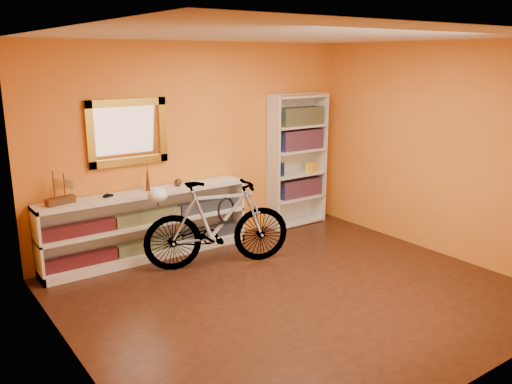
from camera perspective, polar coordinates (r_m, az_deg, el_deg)
floor at (r=5.69m, az=4.17°, el=-10.82°), size 4.50×4.00×0.01m
ceiling at (r=5.15m, az=4.71°, el=16.49°), size 4.50×4.00×0.01m
back_wall at (r=6.90m, az=-6.32°, el=5.02°), size 4.50×0.01×2.60m
left_wall at (r=4.23m, az=-19.80°, el=-1.73°), size 0.01×4.00×2.60m
right_wall at (r=6.91m, az=19.01°, el=4.33°), size 0.01×4.00×2.60m
gilt_mirror at (r=6.42m, az=-13.66°, el=6.27°), size 0.98×0.06×0.78m
wall_socket at (r=7.58m, az=-0.08°, el=-2.18°), size 0.09×0.02×0.09m
console_unit at (r=6.58m, az=-11.57°, el=-3.50°), size 2.60×0.35×0.85m
cd_row_lower at (r=6.64m, az=-11.39°, el=-5.63°), size 2.50×0.13×0.14m
cd_row_upper at (r=6.53m, az=-11.54°, el=-2.62°), size 2.50×0.13×0.14m
model_ship at (r=6.10m, az=-20.43°, el=0.48°), size 0.34×0.19×0.38m
toy_car at (r=6.30m, az=-15.62°, el=-0.51°), size 0.00×0.00×0.00m
bronze_ornament at (r=6.44m, az=-11.61°, el=1.58°), size 0.06×0.06×0.34m
decorative_orb at (r=6.63m, az=-8.41°, el=1.02°), size 0.09×0.09×0.09m
bookcase at (r=7.68m, az=4.44°, el=3.38°), size 0.90×0.30×1.90m
book_row_a at (r=7.80m, az=4.66°, el=0.50°), size 0.70×0.22×0.26m
book_row_b at (r=7.66m, az=4.77°, el=5.66°), size 0.70×0.22×0.28m
book_row_c at (r=7.62m, az=4.82°, el=8.15°), size 0.70×0.22×0.25m
travel_mug at (r=7.50m, az=2.76°, el=2.44°), size 0.09×0.09×0.19m
red_tin at (r=7.49m, az=3.19°, el=7.86°), size 0.18×0.18×0.20m
yellow_bag at (r=7.84m, az=6.02°, el=2.71°), size 0.22×0.18×0.14m
bicycle at (r=6.21m, az=-4.16°, el=-3.39°), size 0.99×1.82×1.04m
helmet at (r=5.99m, az=-10.54°, el=-0.32°), size 0.23×0.22×0.17m
u_lock at (r=6.19m, az=-3.25°, el=-1.93°), size 0.23×0.02×0.23m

